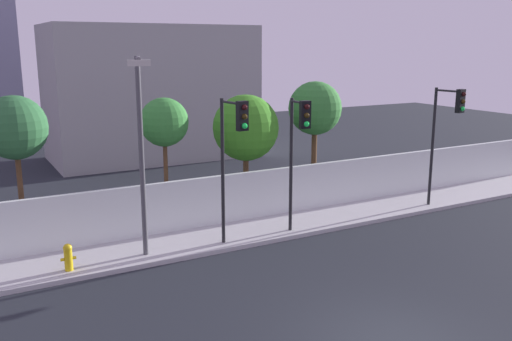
# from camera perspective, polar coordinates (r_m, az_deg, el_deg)

# --- Properties ---
(sidewalk) EXTENTS (36.00, 2.40, 0.15)m
(sidewalk) POSITION_cam_1_polar(r_m,az_deg,el_deg) (19.67, -2.49, -6.67)
(sidewalk) COLOR #B5B5B5
(sidewalk) RESTS_ON ground
(perimeter_wall) EXTENTS (36.00, 0.18, 1.80)m
(perimeter_wall) POSITION_cam_1_polar(r_m,az_deg,el_deg) (20.49, -4.13, -3.03)
(perimeter_wall) COLOR silver
(perimeter_wall) RESTS_ON sidewalk
(traffic_light_left) EXTENTS (0.40, 1.31, 4.70)m
(traffic_light_left) POSITION_cam_1_polar(r_m,az_deg,el_deg) (18.70, 4.37, 3.37)
(traffic_light_left) COLOR black
(traffic_light_left) RESTS_ON sidewalk
(traffic_light_center) EXTENTS (0.37, 1.41, 4.81)m
(traffic_light_center) POSITION_cam_1_polar(r_m,az_deg,el_deg) (17.42, -2.38, 2.97)
(traffic_light_center) COLOR black
(traffic_light_center) RESTS_ON sidewalk
(traffic_light_right) EXTENTS (0.39, 1.37, 4.81)m
(traffic_light_right) POSITION_cam_1_polar(r_m,az_deg,el_deg) (23.19, 18.96, 4.72)
(traffic_light_right) COLOR black
(traffic_light_right) RESTS_ON sidewalk
(street_lamp_curbside) EXTENTS (0.88, 2.00, 6.14)m
(street_lamp_curbside) POSITION_cam_1_polar(r_m,az_deg,el_deg) (16.87, -11.68, 3.01)
(street_lamp_curbside) COLOR #4C4C51
(street_lamp_curbside) RESTS_ON sidewalk
(fire_hydrant) EXTENTS (0.44, 0.26, 0.82)m
(fire_hydrant) POSITION_cam_1_polar(r_m,az_deg,el_deg) (17.31, -18.65, -8.29)
(fire_hydrant) COLOR gold
(fire_hydrant) RESTS_ON sidewalk
(roadside_tree_leftmost) EXTENTS (2.10, 2.10, 5.03)m
(roadside_tree_leftmost) POSITION_cam_1_polar(r_m,az_deg,el_deg) (19.76, -23.44, 3.98)
(roadside_tree_leftmost) COLOR brown
(roadside_tree_leftmost) RESTS_ON ground
(roadside_tree_midleft) EXTENTS (1.81, 1.81, 4.73)m
(roadside_tree_midleft) POSITION_cam_1_polar(r_m,az_deg,el_deg) (20.87, -9.38, 4.82)
(roadside_tree_midleft) COLOR brown
(roadside_tree_midleft) RESTS_ON ground
(roadside_tree_midright) EXTENTS (2.65, 2.65, 4.70)m
(roadside_tree_midright) POSITION_cam_1_polar(r_m,az_deg,el_deg) (22.29, -1.06, 4.36)
(roadside_tree_midright) COLOR brown
(roadside_tree_midright) RESTS_ON ground
(roadside_tree_rightmost) EXTENTS (2.28, 2.28, 5.12)m
(roadside_tree_rightmost) POSITION_cam_1_polar(r_m,az_deg,el_deg) (23.95, 6.06, 6.28)
(roadside_tree_rightmost) COLOR brown
(roadside_tree_rightmost) RESTS_ON ground
(low_building_distant) EXTENTS (11.60, 6.00, 7.72)m
(low_building_distant) POSITION_cam_1_polar(r_m,az_deg,el_deg) (33.74, -10.67, 7.83)
(low_building_distant) COLOR #A0A0A0
(low_building_distant) RESTS_ON ground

